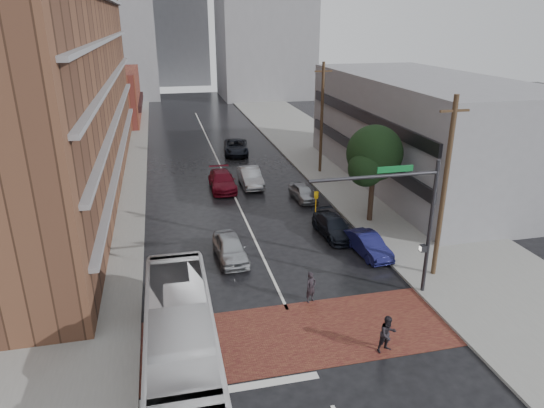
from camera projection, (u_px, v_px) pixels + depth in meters
name	position (u px, v px, depth m)	size (l,w,h in m)	color
ground	(302.00, 341.00, 21.59)	(160.00, 160.00, 0.00)	black
crosswalk	(299.00, 334.00, 22.04)	(14.00, 5.00, 0.02)	brown
sidewalk_west	(93.00, 184.00, 41.88)	(9.00, 90.00, 0.15)	gray
sidewalk_east	(343.00, 167.00, 46.75)	(9.00, 90.00, 0.15)	gray
apartment_block	(30.00, 11.00, 35.48)	(10.00, 44.00, 28.00)	brown
storefront_west	(109.00, 96.00, 66.95)	(8.00, 16.00, 7.00)	brown
building_east	(421.00, 130.00, 41.68)	(11.00, 26.00, 9.00)	gray
distant_tower_west	(99.00, 3.00, 83.90)	(18.00, 16.00, 32.00)	gray
distant_tower_center	(178.00, 26.00, 103.76)	(12.00, 10.00, 24.00)	gray
street_tree	(374.00, 157.00, 32.66)	(4.20, 4.10, 6.90)	#332319
signal_mast	(405.00, 211.00, 23.42)	(6.50, 0.30, 7.20)	#2D2D33
utility_pole_near	(444.00, 189.00, 25.26)	(1.60, 0.26, 10.00)	#473321
utility_pole_far	(322.00, 118.00, 43.46)	(1.60, 0.26, 10.00)	#473321
transit_bus	(181.00, 344.00, 18.84)	(2.66, 11.36, 3.16)	silver
pedestrian_a	(311.00, 287.00, 24.31)	(0.60, 0.39, 1.65)	black
pedestrian_b	(388.00, 334.00, 20.63)	(0.83, 0.65, 1.72)	black
car_travel_a	(230.00, 248.00, 28.69)	(1.71, 4.26, 1.45)	#AFB3B7
car_travel_b	(250.00, 177.00, 41.44)	(1.64, 4.71, 1.55)	#9FA2A7
car_travel_c	(222.00, 181.00, 40.64)	(2.05, 5.04, 1.46)	maroon
suv_travel	(236.00, 147.00, 51.34)	(2.46, 5.34, 1.48)	black
car_parked_near	(368.00, 245.00, 29.28)	(1.38, 3.94, 1.30)	#141649
car_parked_mid	(333.00, 226.00, 31.89)	(1.80, 4.43, 1.28)	black
car_parked_far	(303.00, 192.00, 38.26)	(1.49, 3.70, 1.26)	#979A9E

